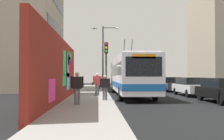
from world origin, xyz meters
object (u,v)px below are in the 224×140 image
parked_car_black (222,90)px  pedestrian_at_curb (105,86)px  parked_car_champagne (158,82)px  pedestrian_midblock (97,82)px  traffic_light (106,60)px  pedestrian_near_wall (77,85)px  parked_car_white (191,86)px  city_bus (130,75)px  parked_car_dark_gray (170,84)px  street_lamp (105,54)px

parked_car_black → pedestrian_at_curb: bearing=86.0°
parked_car_champagne → pedestrian_midblock: (-12.75, 8.04, 0.37)m
traffic_light → parked_car_champagne: bearing=-28.1°
pedestrian_near_wall → parked_car_white: bearing=-51.2°
city_bus → pedestrian_midblock: bearing=112.0°
pedestrian_midblock → pedestrian_near_wall: bearing=170.4°
parked_car_black → parked_car_dark_gray: 11.49m
pedestrian_midblock → traffic_light: (-1.03, -0.69, 1.74)m
street_lamp → pedestrian_at_curb: bearing=178.6°
pedestrian_midblock → parked_car_champagne: bearing=-32.2°
parked_car_black → parked_car_dark_gray: bearing=0.0°
city_bus → parked_car_black: bearing=-137.5°
parked_car_white → street_lamp: (5.88, 7.26, 3.29)m
parked_car_black → traffic_light: traffic_light is taller
pedestrian_midblock → traffic_light: bearing=-146.1°
parked_car_dark_gray → traffic_light: bearing=137.4°
parked_car_black → pedestrian_at_curb: size_ratio=2.75×
pedestrian_midblock → street_lamp: (6.84, -0.78, 2.91)m
parked_car_white → traffic_light: size_ratio=1.14×
pedestrian_midblock → traffic_light: traffic_light is taller
parked_car_champagne → parked_car_black: bearing=-180.0°
parked_car_dark_gray → parked_car_champagne: same height
parked_car_black → parked_car_white: size_ratio=0.93×
street_lamp → city_bus: bearing=-160.1°
parked_car_dark_gray → traffic_light: (-7.99, 7.35, 2.11)m
parked_car_dark_gray → pedestrian_near_wall: pedestrian_near_wall is taller
parked_car_white → pedestrian_near_wall: bearing=128.8°
pedestrian_near_wall → street_lamp: (13.21, -1.85, 2.93)m
parked_car_white → pedestrian_near_wall: (-7.33, 9.11, 0.36)m
parked_car_champagne → street_lamp: (-5.91, 7.26, 3.29)m
parked_car_white → pedestrian_midblock: (-0.97, 8.04, 0.37)m
parked_car_dark_gray → pedestrian_midblock: (-6.96, 8.04, 0.38)m
street_lamp → parked_car_white: bearing=-129.0°
parked_car_dark_gray → parked_car_white: bearing=-180.0°
pedestrian_near_wall → pedestrian_midblock: (6.37, -1.07, 0.01)m
pedestrian_midblock → pedestrian_at_curb: bearing=-172.8°
parked_car_white → pedestrian_at_curb: 9.03m
city_bus → traffic_light: city_bus is taller
pedestrian_midblock → traffic_light: 2.13m
parked_car_champagne → parked_car_dark_gray: bearing=180.0°
parked_car_white → pedestrian_midblock: bearing=96.8°
city_bus → parked_car_champagne: (11.61, -5.20, -0.99)m
parked_car_champagne → traffic_light: traffic_light is taller
parked_car_black → traffic_light: 8.41m
parked_car_dark_gray → parked_car_champagne: (5.79, -0.00, 0.00)m
city_bus → parked_car_black: 7.76m
city_bus → parked_car_champagne: size_ratio=2.72×
parked_car_black → parked_car_dark_gray: same height
parked_car_black → traffic_light: size_ratio=1.07×
city_bus → street_lamp: street_lamp is taller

